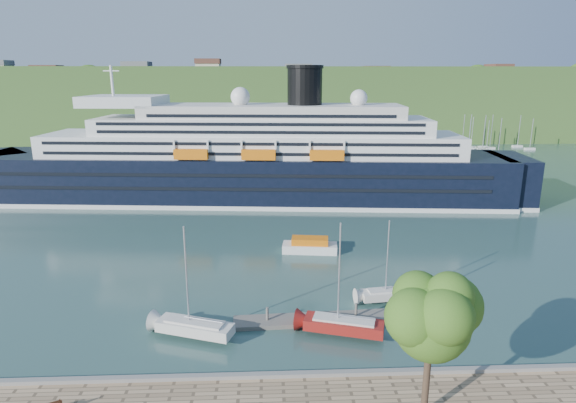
# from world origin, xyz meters

# --- Properties ---
(ground) EXTENTS (400.00, 400.00, 0.00)m
(ground) POSITION_xyz_m (0.00, 0.00, 0.00)
(ground) COLOR #2C4E47
(ground) RESTS_ON ground
(far_hillside) EXTENTS (400.00, 50.00, 24.00)m
(far_hillside) POSITION_xyz_m (0.00, 145.00, 12.00)
(far_hillside) COLOR #335321
(far_hillside) RESTS_ON ground
(quay_coping) EXTENTS (220.00, 0.50, 0.30)m
(quay_coping) POSITION_xyz_m (0.00, -0.20, 1.15)
(quay_coping) COLOR slate
(quay_coping) RESTS_ON promenade
(cruise_ship) EXTENTS (104.96, 23.66, 23.37)m
(cruise_ship) POSITION_xyz_m (-5.40, 53.69, 11.69)
(cruise_ship) COLOR black
(cruise_ship) RESTS_ON ground
(promenade_tree) EXTENTS (6.33, 6.33, 10.49)m
(promenade_tree) POSITION_xyz_m (8.84, -4.45, 6.25)
(promenade_tree) COLOR #315F19
(promenade_tree) RESTS_ON promenade
(floating_pontoon) EXTENTS (18.45, 3.20, 0.41)m
(floating_pontoon) POSITION_xyz_m (5.02, 9.44, 0.20)
(floating_pontoon) COLOR slate
(floating_pontoon) RESTS_ON ground
(sailboat_white_near) EXTENTS (7.65, 4.37, 9.54)m
(sailboat_white_near) POSITION_xyz_m (-7.28, 7.04, 4.77)
(sailboat_white_near) COLOR silver
(sailboat_white_near) RESTS_ON ground
(sailboat_red) EXTENTS (7.81, 4.18, 9.72)m
(sailboat_red) POSITION_xyz_m (5.49, 6.82, 4.86)
(sailboat_red) COLOR maroon
(sailboat_red) RESTS_ON ground
(sailboat_white_far) EXTENTS (6.43, 2.48, 8.09)m
(sailboat_white_far) POSITION_xyz_m (11.02, 12.97, 4.05)
(sailboat_white_far) COLOR silver
(sailboat_white_far) RESTS_ON ground
(tender_launch) EXTENTS (7.18, 3.21, 1.92)m
(tender_launch) POSITION_xyz_m (4.34, 27.03, 0.96)
(tender_launch) COLOR orange
(tender_launch) RESTS_ON ground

